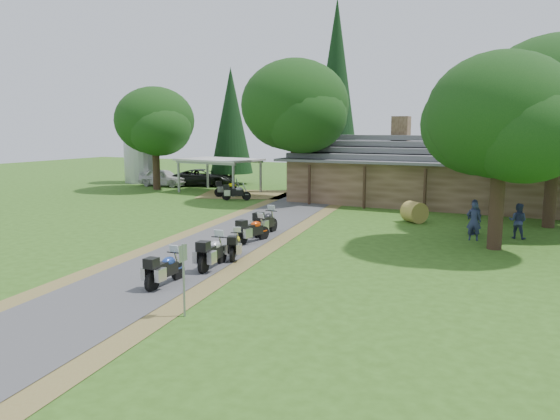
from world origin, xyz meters
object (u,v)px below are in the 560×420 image
at_px(carport, 220,176).
at_px(motorcycle_row_d, 253,229).
at_px(car_white_sedan, 163,175).
at_px(motorcycle_row_c, 235,244).
at_px(motorcycle_carport_b, 236,192).
at_px(silo, 141,147).
at_px(motorcycle_row_e, 266,221).
at_px(hay_bale, 414,212).
at_px(motorcycle_row_b, 213,251).
at_px(motorcycle_row_a, 165,267).
at_px(lodge, 438,169).
at_px(motorcycle_carport_a, 229,188).
at_px(car_dark_suv, 203,173).

xyz_separation_m(carport, motorcycle_row_d, (12.22, -16.44, -0.73)).
height_order(car_white_sedan, motorcycle_row_c, car_white_sedan).
height_order(motorcycle_row_d, motorcycle_carport_b, motorcycle_row_d).
relative_size(silo, motorcycle_row_d, 3.51).
bearing_deg(motorcycle_row_e, silo, 51.29).
height_order(motorcycle_row_c, hay_bale, motorcycle_row_c).
distance_m(silo, motorcycle_row_e, 29.53).
bearing_deg(motorcycle_row_e, motorcycle_row_b, -170.58).
bearing_deg(motorcycle_row_a, motorcycle_row_c, -3.75).
height_order(motorcycle_row_a, motorcycle_row_d, motorcycle_row_d).
bearing_deg(motorcycle_row_a, lodge, -12.73).
height_order(lodge, silo, silo).
distance_m(car_white_sedan, motorcycle_row_a, 32.48).
bearing_deg(lodge, motorcycle_row_d, -107.31).
bearing_deg(motorcycle_row_e, motorcycle_carport_b, 36.27).
bearing_deg(motorcycle_row_d, motorcycle_carport_b, 46.59).
distance_m(motorcycle_carport_b, hay_bale, 14.49).
distance_m(silo, motorcycle_carport_a, 14.94).
xyz_separation_m(car_white_sedan, motorcycle_carport_a, (9.37, -3.80, -0.30)).
xyz_separation_m(motorcycle_row_e, hay_bale, (5.95, 6.97, -0.12)).
bearing_deg(lodge, motorcycle_row_a, -100.73).
xyz_separation_m(motorcycle_row_d, motorcycle_carport_b, (-8.35, 12.62, -0.02)).
bearing_deg(motorcycle_row_d, motorcycle_row_b, -156.32).
relative_size(silo, motorcycle_carport_b, 3.59).
height_order(silo, motorcycle_row_c, silo).
distance_m(silo, motorcycle_row_c, 33.63).
xyz_separation_m(lodge, silo, (-28.89, 2.65, 0.97)).
bearing_deg(motorcycle_row_c, motorcycle_carport_b, 9.38).
bearing_deg(motorcycle_row_a, motorcycle_row_b, -6.44).
height_order(silo, motorcycle_carport_b, silo).
height_order(motorcycle_carport_a, motorcycle_carport_b, motorcycle_carport_a).
height_order(motorcycle_row_b, motorcycle_row_d, motorcycle_row_b).
bearing_deg(motorcycle_row_a, motorcycle_carport_a, 24.10).
bearing_deg(motorcycle_row_c, motorcycle_carport_a, 10.98).
bearing_deg(silo, motorcycle_row_a, -48.75).
distance_m(motorcycle_row_d, motorcycle_row_e, 1.95).
relative_size(silo, motorcycle_row_b, 3.36).
distance_m(car_dark_suv, motorcycle_carport_a, 8.37).
xyz_separation_m(motorcycle_row_b, motorcycle_carport_b, (-9.26, 17.48, -0.04)).
bearing_deg(carport, silo, 169.66).
relative_size(motorcycle_row_d, motorcycle_row_e, 0.93).
relative_size(motorcycle_row_d, hay_bale, 1.63).
xyz_separation_m(motorcycle_carport_b, hay_bale, (14.00, -3.73, -0.05)).
relative_size(motorcycle_row_b, motorcycle_carport_b, 1.07).
bearing_deg(motorcycle_row_e, motorcycle_row_c, -167.76).
bearing_deg(lodge, motorcycle_row_b, -101.47).
distance_m(motorcycle_row_b, motorcycle_row_c, 1.82).
relative_size(motorcycle_row_d, motorcycle_carport_b, 1.02).
bearing_deg(hay_bale, motorcycle_row_d, -122.41).
bearing_deg(car_dark_suv, motorcycle_row_a, -167.83).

